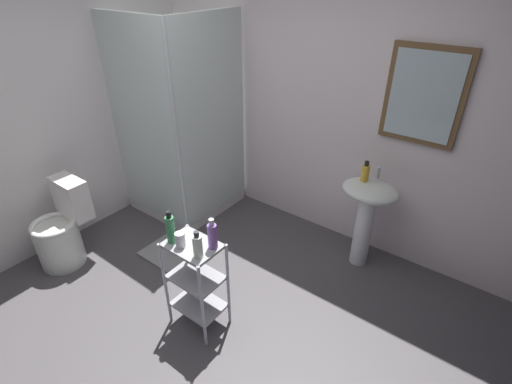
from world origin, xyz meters
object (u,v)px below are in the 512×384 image
object	(u,v)px
shower_stall	(185,171)
rinse_cup	(180,240)
hand_soap_bottle	(365,172)
conditioner_bottle_purple	(212,235)
lotion_bottle_white	(198,246)
pedestal_sink	(367,208)
body_wash_bottle_green	(170,229)
bath_mat	(175,255)
toilet	(62,231)
storage_cart	(196,279)

from	to	relation	value
shower_stall	rinse_cup	distance (m)	1.61
hand_soap_bottle	conditioner_bottle_purple	world-z (taller)	hand_soap_bottle
lotion_bottle_white	rinse_cup	world-z (taller)	lotion_bottle_white
pedestal_sink	lotion_bottle_white	distance (m)	1.53
conditioner_bottle_purple	lotion_bottle_white	distance (m)	0.12
body_wash_bottle_green	bath_mat	bearing A→B (deg)	142.38
pedestal_sink	body_wash_bottle_green	xyz separation A→B (m)	(-0.80, -1.40, 0.26)
conditioner_bottle_purple	body_wash_bottle_green	distance (m)	0.28
toilet	shower_stall	bearing A→B (deg)	77.93
toilet	lotion_bottle_white	distance (m)	1.65
shower_stall	conditioner_bottle_purple	bearing A→B (deg)	-36.57
shower_stall	storage_cart	size ratio (longest dim) A/B	2.70
toilet	pedestal_sink	bearing A→B (deg)	36.06
hand_soap_bottle	bath_mat	bearing A→B (deg)	-143.78
body_wash_bottle_green	conditioner_bottle_purple	bearing A→B (deg)	24.35
toilet	storage_cart	xyz separation A→B (m)	(1.45, 0.20, 0.12)
storage_cart	hand_soap_bottle	size ratio (longest dim) A/B	4.25
lotion_bottle_white	bath_mat	bearing A→B (deg)	151.32
pedestal_sink	conditioner_bottle_purple	world-z (taller)	conditioner_bottle_purple
storage_cart	bath_mat	xyz separation A→B (m)	(-0.71, 0.40, -0.43)
storage_cart	rinse_cup	world-z (taller)	rinse_cup
rinse_cup	storage_cart	bearing A→B (deg)	50.09
body_wash_bottle_green	bath_mat	size ratio (longest dim) A/B	0.40
pedestal_sink	storage_cart	size ratio (longest dim) A/B	1.09
lotion_bottle_white	bath_mat	distance (m)	1.25
lotion_bottle_white	rinse_cup	xyz separation A→B (m)	(-0.16, 0.00, -0.03)
shower_stall	conditioner_bottle_purple	size ratio (longest dim) A/B	9.03
shower_stall	hand_soap_bottle	size ratio (longest dim) A/B	11.49
toilet	storage_cart	bearing A→B (deg)	7.81
hand_soap_bottle	rinse_cup	size ratio (longest dim) A/B	1.67
hand_soap_bottle	bath_mat	size ratio (longest dim) A/B	0.29
conditioner_bottle_purple	bath_mat	bearing A→B (deg)	158.45
toilet	conditioner_bottle_purple	distance (m)	1.68
storage_cart	conditioner_bottle_purple	xyz separation A→B (m)	(0.13, 0.06, 0.40)
storage_cart	conditioner_bottle_purple	bearing A→B (deg)	25.75
lotion_bottle_white	bath_mat	world-z (taller)	lotion_bottle_white
storage_cart	lotion_bottle_white	world-z (taller)	lotion_bottle_white
shower_stall	pedestal_sink	bearing A→B (deg)	9.43
hand_soap_bottle	pedestal_sink	bearing A→B (deg)	-10.03
pedestal_sink	toilet	bearing A→B (deg)	-143.94
toilet	hand_soap_bottle	bearing A→B (deg)	37.20
storage_cart	bath_mat	bearing A→B (deg)	151.01
lotion_bottle_white	bath_mat	xyz separation A→B (m)	(-0.83, 0.45, -0.81)
conditioner_bottle_purple	bath_mat	size ratio (longest dim) A/B	0.37
storage_cart	hand_soap_bottle	distance (m)	1.55
toilet	rinse_cup	world-z (taller)	rinse_cup
conditioner_bottle_purple	body_wash_bottle_green	size ratio (longest dim) A/B	0.93
lotion_bottle_white	pedestal_sink	bearing A→B (deg)	68.33
hand_soap_bottle	bath_mat	world-z (taller)	hand_soap_bottle
shower_stall	lotion_bottle_white	bearing A→B (deg)	-40.11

